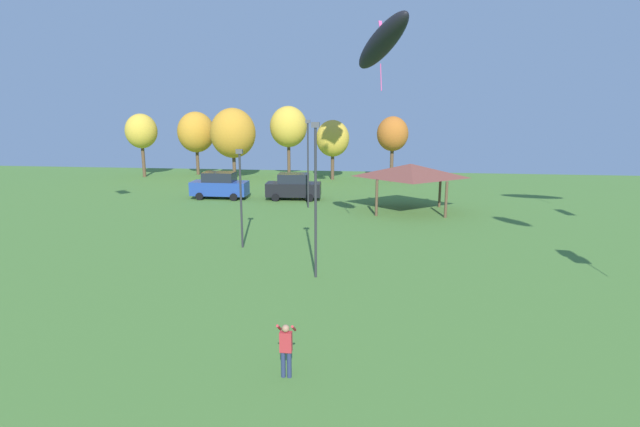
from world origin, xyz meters
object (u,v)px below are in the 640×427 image
object	(u,v)px
light_post_1	(241,192)
treeline_tree_0	(141,131)
person_standing_near_foreground	(286,347)
treeline_tree_3	(288,127)
parked_car_leftmost	(220,185)
light_post_0	(316,193)
parked_car_second_from_left	(294,187)
treeline_tree_2	(233,133)
treeline_tree_4	(333,139)
kite_flying_2	(382,42)
treeline_tree_5	(393,134)
treeline_tree_1	(196,132)
park_pavilion	(410,171)
light_post_2	(308,159)

from	to	relation	value
light_post_1	treeline_tree_0	bearing A→B (deg)	125.30
person_standing_near_foreground	treeline_tree_3	world-z (taller)	treeline_tree_3
parked_car_leftmost	light_post_1	distance (m)	15.57
light_post_0	light_post_1	xyz separation A→B (m)	(-4.74, 4.43, -0.83)
parked_car_leftmost	light_post_0	bearing A→B (deg)	-60.50
parked_car_second_from_left	light_post_1	distance (m)	14.70
treeline_tree_2	treeline_tree_4	xyz separation A→B (m)	(10.56, 0.74, -0.53)
treeline_tree_4	kite_flying_2	bearing A→B (deg)	-79.90
treeline_tree_2	treeline_tree_5	xyz separation A→B (m)	(16.78, 0.08, 0.01)
light_post_0	treeline_tree_1	distance (m)	37.23
treeline_tree_1	treeline_tree_3	bearing A→B (deg)	-0.53
treeline_tree_0	treeline_tree_5	xyz separation A→B (m)	(27.15, -0.22, -0.10)
kite_flying_2	treeline_tree_5	world-z (taller)	kite_flying_2
person_standing_near_foreground	park_pavilion	distance (m)	24.72
park_pavilion	light_post_0	world-z (taller)	light_post_0
light_post_1	treeline_tree_1	size ratio (longest dim) A/B	0.78
treeline_tree_0	treeline_tree_1	size ratio (longest dim) A/B	0.97
park_pavilion	treeline_tree_5	distance (m)	14.83
light_post_2	treeline_tree_2	xyz separation A→B (m)	(-10.07, 14.21, 1.10)
kite_flying_2	treeline_tree_1	xyz separation A→B (m)	(-20.56, 29.57, -6.02)
light_post_0	treeline_tree_2	xyz separation A→B (m)	(-12.67, 29.97, 0.89)
parked_car_second_from_left	treeline_tree_5	xyz separation A→B (m)	(8.42, 11.07, 3.79)
treeline_tree_1	light_post_2	bearing A→B (deg)	-48.20
person_standing_near_foreground	parked_car_second_from_left	size ratio (longest dim) A/B	0.37
treeline_tree_2	parked_car_second_from_left	bearing A→B (deg)	-52.72
parked_car_leftmost	light_post_1	world-z (taller)	light_post_1
treeline_tree_0	treeline_tree_2	size ratio (longest dim) A/B	0.92
park_pavilion	treeline_tree_1	bearing A→B (deg)	142.88
treeline_tree_4	treeline_tree_0	bearing A→B (deg)	-178.78
parked_car_leftmost	light_post_2	size ratio (longest dim) A/B	0.71
light_post_2	treeline_tree_0	distance (m)	25.10
treeline_tree_0	treeline_tree_1	distance (m)	5.82
light_post_0	treeline_tree_5	bearing A→B (deg)	82.21
parked_car_second_from_left	park_pavilion	bearing A→B (deg)	-24.31
treeline_tree_0	treeline_tree_4	size ratio (longest dim) A/B	1.10
light_post_2	parked_car_second_from_left	bearing A→B (deg)	117.84
parked_car_second_from_left	light_post_0	xyz separation A→B (m)	(4.31, -18.98, 2.89)
light_post_0	treeline_tree_0	bearing A→B (deg)	127.28
person_standing_near_foreground	treeline_tree_0	size ratio (longest dim) A/B	0.25
park_pavilion	treeline_tree_0	size ratio (longest dim) A/B	0.92
treeline_tree_5	treeline_tree_4	bearing A→B (deg)	173.90
light_post_0	light_post_1	world-z (taller)	light_post_0
parked_car_second_from_left	treeline_tree_4	distance (m)	12.37
kite_flying_2	light_post_1	world-z (taller)	kite_flying_2
parked_car_second_from_left	light_post_2	size ratio (longest dim) A/B	0.69
kite_flying_2	light_post_0	xyz separation A→B (m)	(-2.80, -3.13, -6.82)
parked_car_second_from_left	treeline_tree_0	xyz separation A→B (m)	(-18.73, 11.29, 3.89)
light_post_1	treeline_tree_4	world-z (taller)	treeline_tree_4
light_post_2	treeline_tree_4	size ratio (longest dim) A/B	1.07
kite_flying_2	treeline_tree_4	bearing A→B (deg)	100.10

